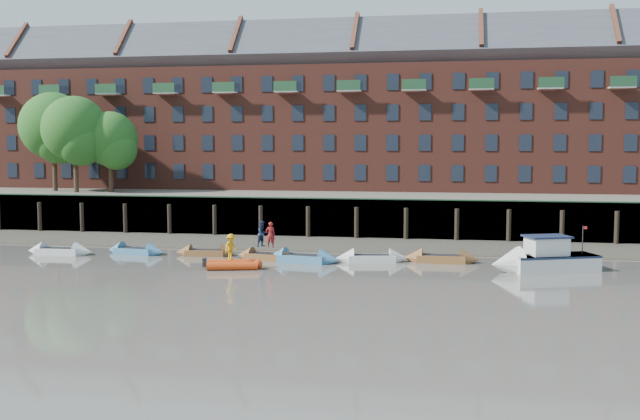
% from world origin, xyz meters
% --- Properties ---
extents(ground, '(220.00, 220.00, 0.00)m').
position_xyz_m(ground, '(0.00, 0.00, 0.00)').
color(ground, '#656058').
rests_on(ground, ground).
extents(foreshore, '(110.00, 8.00, 0.50)m').
position_xyz_m(foreshore, '(0.00, 18.00, 0.00)').
color(foreshore, '#3D382F').
rests_on(foreshore, ground).
extents(mud_band, '(110.00, 1.60, 0.10)m').
position_xyz_m(mud_band, '(0.00, 14.60, 0.00)').
color(mud_band, '#4C4336').
rests_on(mud_band, ground).
extents(river_wall, '(110.00, 1.23, 3.30)m').
position_xyz_m(river_wall, '(-0.00, 22.38, 1.59)').
color(river_wall, '#2D2A26').
rests_on(river_wall, ground).
extents(bank_terrace, '(110.00, 28.00, 3.20)m').
position_xyz_m(bank_terrace, '(0.00, 36.00, 1.60)').
color(bank_terrace, '#5E594D').
rests_on(bank_terrace, ground).
extents(apartment_terrace, '(80.60, 15.56, 20.98)m').
position_xyz_m(apartment_terrace, '(-0.00, 36.99, 12.82)').
color(apartment_terrace, brown).
rests_on(apartment_terrace, bank_terrace).
extents(tree_cluster, '(11.76, 7.74, 9.40)m').
position_xyz_m(tree_cluster, '(-25.62, 27.35, 9.00)').
color(tree_cluster, '#3A281C').
rests_on(tree_cluster, bank_terrace).
extents(rowboat_0, '(4.77, 1.48, 1.38)m').
position_xyz_m(rowboat_0, '(-17.25, 9.55, 0.24)').
color(rowboat_0, silver).
rests_on(rowboat_0, ground).
extents(rowboat_1, '(4.56, 1.95, 1.28)m').
position_xyz_m(rowboat_1, '(-12.16, 10.77, 0.23)').
color(rowboat_1, teal).
rests_on(rowboat_1, ground).
extents(rowboat_2, '(4.31, 1.59, 1.22)m').
position_xyz_m(rowboat_2, '(-7.06, 10.91, 0.22)').
color(rowboat_2, brown).
rests_on(rowboat_2, ground).
extents(rowboat_3, '(4.46, 2.10, 1.25)m').
position_xyz_m(rowboat_3, '(-2.46, 9.87, 0.22)').
color(rowboat_3, brown).
rests_on(rowboat_3, ground).
extents(rowboat_4, '(5.11, 2.27, 1.43)m').
position_xyz_m(rowboat_4, '(0.11, 9.32, 0.25)').
color(rowboat_4, teal).
rests_on(rowboat_4, ground).
extents(rowboat_5, '(4.91, 2.25, 1.37)m').
position_xyz_m(rowboat_5, '(4.52, 10.26, 0.24)').
color(rowboat_5, silver).
rests_on(rowboat_5, ground).
extents(rowboat_6, '(4.88, 1.49, 1.41)m').
position_xyz_m(rowboat_6, '(9.00, 10.87, 0.25)').
color(rowboat_6, brown).
rests_on(rowboat_6, ground).
extents(rib_tender, '(3.51, 2.34, 0.59)m').
position_xyz_m(rib_tender, '(-3.51, 6.10, 0.26)').
color(rib_tender, '#CB3D11').
rests_on(rib_tender, ground).
extents(motor_launch, '(7.00, 4.46, 2.75)m').
position_xyz_m(motor_launch, '(14.74, 8.50, 0.70)').
color(motor_launch, silver).
rests_on(motor_launch, ground).
extents(person_rower_a, '(0.73, 0.61, 1.72)m').
position_xyz_m(person_rower_a, '(-2.19, 9.85, 1.70)').
color(person_rower_a, maroon).
rests_on(person_rower_a, rowboat_3).
extents(person_rower_b, '(1.02, 1.07, 1.74)m').
position_xyz_m(person_rower_b, '(-2.79, 10.09, 1.71)').
color(person_rower_b, '#19233F').
rests_on(person_rower_b, rowboat_3).
extents(person_rib_crew, '(0.97, 1.20, 1.62)m').
position_xyz_m(person_rib_crew, '(-3.75, 6.04, 1.36)').
color(person_rib_crew, orange).
rests_on(person_rib_crew, rib_tender).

